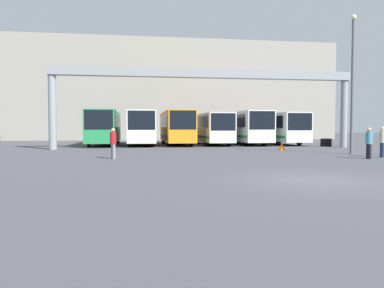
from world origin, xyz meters
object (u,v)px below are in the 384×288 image
Objects in this scene: pedestrian_far_center at (113,143)px; bus_slot_3 at (212,127)px; bus_slot_2 at (176,126)px; bus_slot_5 at (277,127)px; bus_slot_1 at (141,126)px; pedestrian_mid_right at (369,142)px; lamp_post at (353,79)px; tire_stack at (326,142)px; traffic_cone at (282,146)px; bus_slot_0 at (105,126)px; bus_slot_4 at (243,126)px; pedestrian_near_center at (382,141)px.

bus_slot_3 is at bearing 120.71° from pedestrian_far_center.
bus_slot_2 is 0.99× the size of bus_slot_5.
bus_slot_1 is 5.93× the size of pedestrian_mid_right.
lamp_post is at bearing 65.04° from pedestrian_far_center.
bus_slot_2 reaches higher than bus_slot_3.
bus_slot_5 is 6.45m from tire_stack.
lamp_post reaches higher than bus_slot_3.
traffic_cone is (6.86, -10.85, -1.56)m from bus_slot_2.
bus_slot_1 is at bearing 143.32° from pedestrian_far_center.
bus_slot_3 is 0.91× the size of bus_slot_5.
bus_slot_0 is 7.11m from bus_slot_2.
bus_slot_0 is 1.00× the size of bus_slot_4.
bus_slot_0 is 7.08× the size of pedestrian_mid_right.
bus_slot_1 is at bearing 162.87° from tire_stack.
bus_slot_3 is 1.15× the size of lamp_post.
lamp_post is (1.20, 3.66, 3.95)m from pedestrian_mid_right.
traffic_cone is (12.11, 5.71, -0.56)m from pedestrian_far_center.
bus_slot_3 is at bearing -165.56° from bus_slot_4.
bus_slot_4 is at bearing 134.61° from tire_stack.
bus_slot_3 is 3.67m from bus_slot_4.
bus_slot_0 is at bearing 137.68° from lamp_post.
lamp_post reaches higher than bus_slot_5.
bus_slot_4 is 11.75× the size of tire_stack.
bus_slot_5 is 23.02m from pedestrian_far_center.
pedestrian_near_center is (17.25, -18.30, -0.96)m from bus_slot_0.
bus_slot_0 is 1.18× the size of bus_slot_3.
bus_slot_1 is at bearing -15.59° from bus_slot_0.
pedestrian_mid_right is at bearing -108.14° from lamp_post.
pedestrian_far_center is 14.14m from pedestrian_mid_right.
pedestrian_mid_right is 5.52m from lamp_post.
pedestrian_near_center is 2.63× the size of traffic_cone.
bus_slot_4 reaches higher than bus_slot_3.
bus_slot_1 is 3.59m from bus_slot_2.
pedestrian_mid_right reaches higher than traffic_cone.
bus_slot_0 is 1.36× the size of lamp_post.
lamp_post is (-3.24, -9.36, 4.51)m from tire_stack.
tire_stack is (6.30, 5.15, 0.02)m from traffic_cone.
pedestrian_far_center is at bearing -96.06° from bus_slot_1.
lamp_post reaches higher than bus_slot_1.
pedestrian_near_center is at bearing -85.33° from lamp_post.
bus_slot_5 is at bearing -6.19° from bus_slot_4.
bus_slot_4 is (3.55, 0.91, 0.11)m from bus_slot_3.
lamp_post is at bearing -66.41° from bus_slot_3.
tire_stack reaches higher than traffic_cone.
pedestrian_near_center is (15.40, -1.30, 0.04)m from pedestrian_far_center.
pedestrian_far_center is at bearing -133.73° from bus_slot_5.
traffic_cone is 0.07× the size of lamp_post.
pedestrian_mid_right is 13.76m from tire_stack.
bus_slot_1 is at bearing 135.28° from traffic_cone.
bus_slot_3 is (7.10, 0.08, -0.10)m from bus_slot_1.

